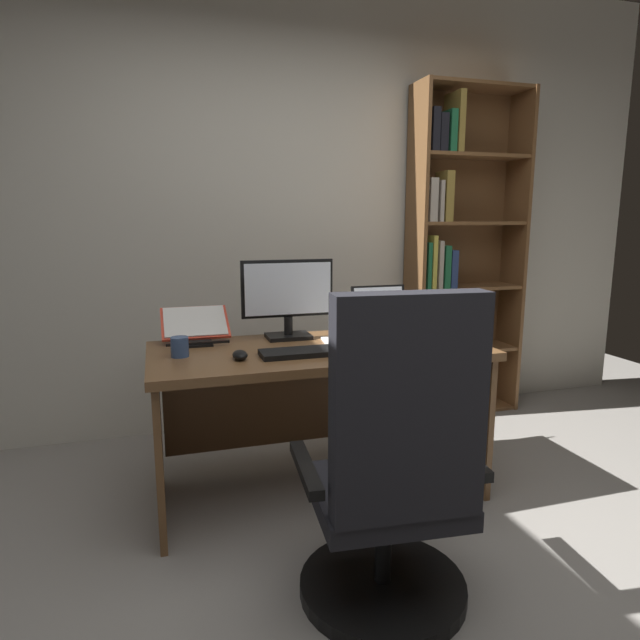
{
  "coord_description": "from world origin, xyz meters",
  "views": [
    {
      "loc": [
        -0.84,
        -1.44,
        1.33
      ],
      "look_at": [
        -0.13,
        0.89,
        0.88
      ],
      "focal_mm": 30.38,
      "sensor_mm": 36.0,
      "label": 1
    }
  ],
  "objects_px": {
    "bookshelf": "(454,260)",
    "notepad": "(339,342)",
    "laptop": "(386,322)",
    "pen": "(343,340)",
    "coffee_mug": "(180,347)",
    "computer_mouse": "(240,355)",
    "office_chair": "(394,483)",
    "monitor": "(288,299)",
    "reading_stand_with_book": "(195,325)",
    "keyboard": "(307,352)",
    "desk": "(314,384)",
    "open_binder": "(413,347)"
  },
  "relations": [
    {
      "from": "pen",
      "to": "computer_mouse",
      "type": "bearing_deg",
      "value": -161.74
    },
    {
      "from": "coffee_mug",
      "to": "laptop",
      "type": "bearing_deg",
      "value": 12.2
    },
    {
      "from": "desk",
      "to": "bookshelf",
      "type": "relative_size",
      "value": 0.72
    },
    {
      "from": "office_chair",
      "to": "reading_stand_with_book",
      "type": "relative_size",
      "value": 3.44
    },
    {
      "from": "office_chair",
      "to": "coffee_mug",
      "type": "distance_m",
      "value": 1.12
    },
    {
      "from": "bookshelf",
      "to": "notepad",
      "type": "bearing_deg",
      "value": -143.44
    },
    {
      "from": "computer_mouse",
      "to": "open_binder",
      "type": "distance_m",
      "value": 0.8
    },
    {
      "from": "pen",
      "to": "coffee_mug",
      "type": "relative_size",
      "value": 1.59
    },
    {
      "from": "pen",
      "to": "coffee_mug",
      "type": "xyz_separation_m",
      "value": [
        -0.78,
        -0.05,
        0.03
      ]
    },
    {
      "from": "bookshelf",
      "to": "keyboard",
      "type": "relative_size",
      "value": 5.2
    },
    {
      "from": "office_chair",
      "to": "open_binder",
      "type": "relative_size",
      "value": 2.14
    },
    {
      "from": "computer_mouse",
      "to": "reading_stand_with_book",
      "type": "bearing_deg",
      "value": 109.78
    },
    {
      "from": "desk",
      "to": "computer_mouse",
      "type": "height_order",
      "value": "computer_mouse"
    },
    {
      "from": "desk",
      "to": "office_chair",
      "type": "height_order",
      "value": "office_chair"
    },
    {
      "from": "bookshelf",
      "to": "pen",
      "type": "distance_m",
      "value": 1.38
    },
    {
      "from": "pen",
      "to": "monitor",
      "type": "bearing_deg",
      "value": 141.78
    },
    {
      "from": "office_chair",
      "to": "computer_mouse",
      "type": "height_order",
      "value": "office_chair"
    },
    {
      "from": "computer_mouse",
      "to": "pen",
      "type": "height_order",
      "value": "computer_mouse"
    },
    {
      "from": "computer_mouse",
      "to": "laptop",
      "type": "bearing_deg",
      "value": 23.28
    },
    {
      "from": "desk",
      "to": "notepad",
      "type": "bearing_deg",
      "value": -12.61
    },
    {
      "from": "desk",
      "to": "open_binder",
      "type": "height_order",
      "value": "open_binder"
    },
    {
      "from": "bookshelf",
      "to": "office_chair",
      "type": "distance_m",
      "value": 2.19
    },
    {
      "from": "office_chair",
      "to": "pen",
      "type": "xyz_separation_m",
      "value": [
        0.14,
        0.92,
        0.28
      ]
    },
    {
      "from": "office_chair",
      "to": "computer_mouse",
      "type": "relative_size",
      "value": 10.82
    },
    {
      "from": "monitor",
      "to": "notepad",
      "type": "relative_size",
      "value": 2.23
    },
    {
      "from": "desk",
      "to": "open_binder",
      "type": "bearing_deg",
      "value": -31.96
    },
    {
      "from": "laptop",
      "to": "coffee_mug",
      "type": "bearing_deg",
      "value": -167.8
    },
    {
      "from": "desk",
      "to": "pen",
      "type": "height_order",
      "value": "pen"
    },
    {
      "from": "open_binder",
      "to": "laptop",
      "type": "bearing_deg",
      "value": 88.2
    },
    {
      "from": "keyboard",
      "to": "desk",
      "type": "bearing_deg",
      "value": 65.47
    },
    {
      "from": "office_chair",
      "to": "coffee_mug",
      "type": "height_order",
      "value": "office_chair"
    },
    {
      "from": "office_chair",
      "to": "laptop",
      "type": "distance_m",
      "value": 1.23
    },
    {
      "from": "office_chair",
      "to": "open_binder",
      "type": "bearing_deg",
      "value": 64.63
    },
    {
      "from": "bookshelf",
      "to": "laptop",
      "type": "xyz_separation_m",
      "value": [
        -0.77,
        -0.63,
        -0.27
      ]
    },
    {
      "from": "laptop",
      "to": "pen",
      "type": "relative_size",
      "value": 2.25
    },
    {
      "from": "coffee_mug",
      "to": "keyboard",
      "type": "bearing_deg",
      "value": -13.11
    },
    {
      "from": "monitor",
      "to": "reading_stand_with_book",
      "type": "distance_m",
      "value": 0.47
    },
    {
      "from": "monitor",
      "to": "coffee_mug",
      "type": "bearing_deg",
      "value": -156.97
    },
    {
      "from": "reading_stand_with_book",
      "to": "coffee_mug",
      "type": "relative_size",
      "value": 3.71
    },
    {
      "from": "bookshelf",
      "to": "coffee_mug",
      "type": "bearing_deg",
      "value": -155.07
    },
    {
      "from": "office_chair",
      "to": "monitor",
      "type": "relative_size",
      "value": 2.4
    },
    {
      "from": "keyboard",
      "to": "coffee_mug",
      "type": "distance_m",
      "value": 0.56
    },
    {
      "from": "bookshelf",
      "to": "open_binder",
      "type": "relative_size",
      "value": 4.15
    },
    {
      "from": "desk",
      "to": "keyboard",
      "type": "height_order",
      "value": "keyboard"
    },
    {
      "from": "notepad",
      "to": "pen",
      "type": "relative_size",
      "value": 1.5
    },
    {
      "from": "monitor",
      "to": "keyboard",
      "type": "distance_m",
      "value": 0.4
    },
    {
      "from": "bookshelf",
      "to": "monitor",
      "type": "relative_size",
      "value": 4.66
    },
    {
      "from": "open_binder",
      "to": "coffee_mug",
      "type": "relative_size",
      "value": 5.97
    },
    {
      "from": "monitor",
      "to": "keyboard",
      "type": "height_order",
      "value": "monitor"
    },
    {
      "from": "bookshelf",
      "to": "office_chair",
      "type": "bearing_deg",
      "value": -125.13
    }
  ]
}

